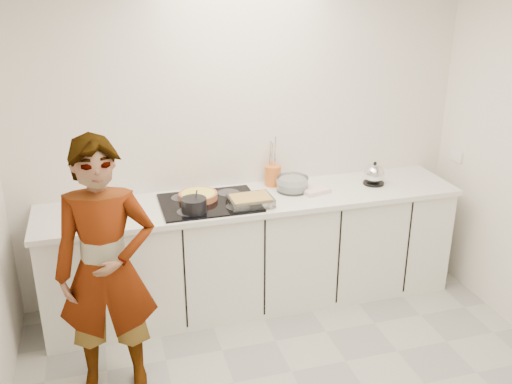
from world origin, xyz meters
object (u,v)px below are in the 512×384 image
object	(u,v)px
kettle	(374,175)
utensil_crock	(273,175)
cook	(106,270)
saucepan	(194,205)
hob	(209,203)
baking_dish	(251,200)
mixing_bowl	(292,184)
tart_dish	(198,195)

from	to	relation	value
kettle	utensil_crock	xyz separation A→B (m)	(-0.79, 0.21, 0.00)
kettle	cook	world-z (taller)	cook
saucepan	hob	bearing A→B (deg)	46.19
hob	baking_dish	world-z (taller)	baking_dish
baking_dish	mixing_bowl	distance (m)	0.45
hob	utensil_crock	world-z (taller)	utensil_crock
saucepan	kettle	distance (m)	1.51
hob	cook	bearing A→B (deg)	-138.73
saucepan	kettle	xyz separation A→B (m)	(1.50, 0.18, 0.02)
saucepan	cook	xyz separation A→B (m)	(-0.64, -0.54, -0.14)
tart_dish	cook	bearing A→B (deg)	-132.82
cook	kettle	bearing A→B (deg)	24.51
tart_dish	kettle	xyz separation A→B (m)	(1.43, -0.05, 0.04)
baking_dish	mixing_bowl	size ratio (longest dim) A/B	1.06
mixing_bowl	kettle	bearing A→B (deg)	-3.61
saucepan	kettle	bearing A→B (deg)	6.81
mixing_bowl	cook	world-z (taller)	cook
hob	baking_dish	xyz separation A→B (m)	(0.28, -0.13, 0.04)
hob	baking_dish	size ratio (longest dim) A/B	2.24
baking_dish	mixing_bowl	xyz separation A→B (m)	(0.40, 0.21, 0.01)
mixing_bowl	hob	bearing A→B (deg)	-173.67
hob	utensil_crock	size ratio (longest dim) A/B	4.40
hob	saucepan	xyz separation A→B (m)	(-0.14, -0.15, 0.06)
hob	kettle	bearing A→B (deg)	1.36
baking_dish	kettle	world-z (taller)	kettle
hob	cook	world-z (taller)	cook
saucepan	utensil_crock	xyz separation A→B (m)	(0.71, 0.39, 0.02)
hob	baking_dish	bearing A→B (deg)	-24.99
utensil_crock	hob	bearing A→B (deg)	-157.03
hob	mixing_bowl	world-z (taller)	mixing_bowl
mixing_bowl	utensil_crock	size ratio (longest dim) A/B	1.84
tart_dish	kettle	distance (m)	1.43
hob	kettle	world-z (taller)	kettle
tart_dish	saucepan	size ratio (longest dim) A/B	1.66
hob	mixing_bowl	size ratio (longest dim) A/B	2.39
tart_dish	mixing_bowl	bearing A→B (deg)	-0.63
mixing_bowl	kettle	distance (m)	0.68
utensil_crock	mixing_bowl	bearing A→B (deg)	-56.57
tart_dish	utensil_crock	world-z (taller)	utensil_crock
cook	hob	bearing A→B (deg)	47.26
kettle	utensil_crock	size ratio (longest dim) A/B	1.17
saucepan	tart_dish	bearing A→B (deg)	72.47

